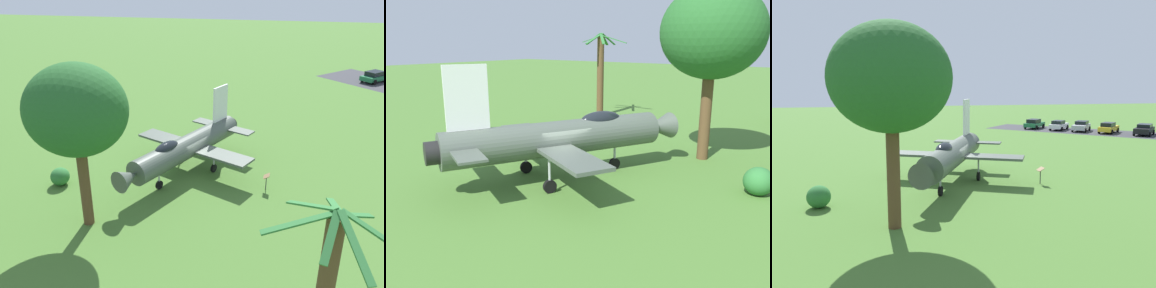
% 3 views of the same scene
% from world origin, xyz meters
% --- Properties ---
extents(ground_plane, '(200.00, 200.00, 0.00)m').
position_xyz_m(ground_plane, '(0.00, 0.00, 0.00)').
color(ground_plane, '#47722D').
extents(parking_strip, '(28.16, 28.53, 0.00)m').
position_xyz_m(parking_strip, '(23.79, -25.70, 0.00)').
color(parking_strip, '#38383D').
rests_on(parking_strip, ground_plane).
extents(display_jet, '(12.12, 9.18, 5.56)m').
position_xyz_m(display_jet, '(-0.33, 0.16, 2.07)').
color(display_jet, '#4C564C').
rests_on(display_jet, ground_plane).
extents(shade_tree, '(5.06, 5.55, 9.45)m').
position_xyz_m(shade_tree, '(-7.59, 4.34, 6.90)').
color(shade_tree, brown).
rests_on(shade_tree, ground_plane).
extents(shrub_near_fence, '(1.34, 1.27, 1.23)m').
position_xyz_m(shrub_near_fence, '(-3.68, 8.23, 0.62)').
color(shrub_near_fence, '#2D7033').
rests_on(shrub_near_fence, ground_plane).
extents(info_plaque, '(0.61, 0.42, 1.14)m').
position_xyz_m(info_plaque, '(-1.55, -5.68, 0.85)').
color(info_plaque, '#333333').
rests_on(info_plaque, ground_plane).
extents(parked_car_black, '(4.54, 4.69, 1.47)m').
position_xyz_m(parked_car_black, '(19.57, -30.11, 0.77)').
color(parked_car_black, black).
rests_on(parked_car_black, ground_plane).
extents(parked_car_yellow, '(4.27, 4.54, 1.49)m').
position_xyz_m(parked_car_yellow, '(22.64, -26.73, 0.77)').
color(parked_car_yellow, gold).
rests_on(parked_car_yellow, ground_plane).
extents(parked_car_silver, '(4.51, 4.28, 1.48)m').
position_xyz_m(parked_car_silver, '(25.45, -24.11, 0.77)').
color(parked_car_silver, '#B2B5BA').
rests_on(parked_car_silver, ground_plane).
extents(parked_car_white, '(4.27, 4.22, 1.43)m').
position_xyz_m(parked_car_white, '(27.64, -21.64, 0.75)').
color(parked_car_white, silver).
rests_on(parked_car_white, ground_plane).
extents(parked_car_green, '(4.38, 4.39, 1.46)m').
position_xyz_m(parked_car_green, '(30.35, -18.85, 0.76)').
color(parked_car_green, '#1E6B3D').
rests_on(parked_car_green, ground_plane).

